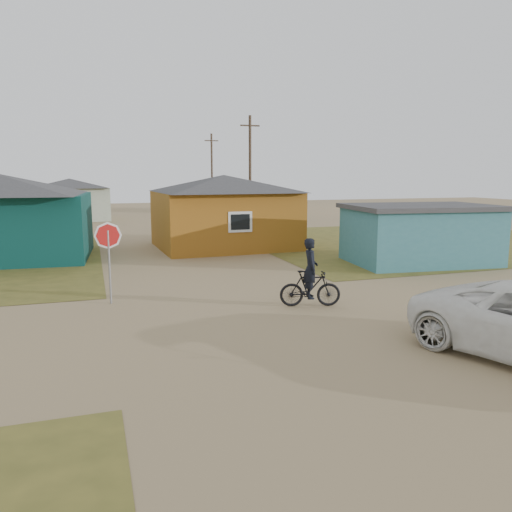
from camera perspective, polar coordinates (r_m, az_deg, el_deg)
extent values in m
plane|color=#967D56|center=(13.44, 1.27, -7.59)|extent=(120.00, 120.00, 0.00)
cube|color=brown|center=(31.33, 17.70, 1.68)|extent=(20.00, 18.00, 0.00)
cube|color=#925816|center=(27.10, -3.64, 4.16)|extent=(7.21, 6.24, 3.00)
pyramid|color=#323134|center=(27.00, -3.68, 8.29)|extent=(7.72, 6.76, 0.90)
cube|color=silver|center=(24.18, -1.82, 3.92)|extent=(1.20, 0.06, 1.00)
cube|color=black|center=(24.15, -1.80, 3.91)|extent=(0.95, 0.04, 0.75)
cube|color=teal|center=(23.34, 18.19, 2.16)|extent=(6.39, 4.61, 2.40)
cube|color=#323134|center=(23.23, 18.35, 5.34)|extent=(6.71, 4.93, 0.20)
cube|color=#A6B198|center=(46.22, -20.42, 5.58)|extent=(6.49, 5.60, 2.80)
pyramid|color=#323134|center=(46.16, -20.54, 7.80)|extent=(7.04, 6.15, 0.80)
cube|color=tan|center=(54.11, -2.91, 6.59)|extent=(6.41, 5.50, 2.80)
pyramid|color=#323134|center=(54.06, -2.93, 8.50)|extent=(6.95, 6.05, 0.80)
cylinder|color=#48382B|center=(35.80, -0.68, 9.42)|extent=(0.20, 0.20, 8.00)
cube|color=#48382B|center=(35.96, -0.69, 14.68)|extent=(1.40, 0.10, 0.10)
cylinder|color=#48382B|center=(51.50, -5.06, 9.33)|extent=(0.20, 0.20, 8.00)
cube|color=#48382B|center=(51.61, -5.11, 12.99)|extent=(1.40, 0.10, 0.10)
cylinder|color=gray|center=(15.74, -16.40, -1.26)|extent=(0.07, 0.07, 2.25)
imported|color=black|center=(14.99, 6.21, -3.70)|extent=(1.89, 1.00, 1.10)
imported|color=black|center=(14.87, 6.25, -1.40)|extent=(0.60, 0.75, 1.80)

